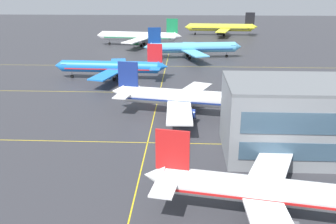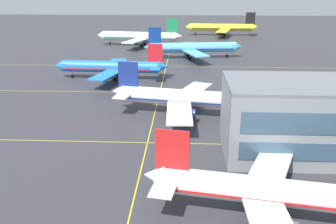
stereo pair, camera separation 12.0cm
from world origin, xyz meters
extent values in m
cylinder|color=white|center=(18.71, 8.20, 3.73)|extent=(29.25, 8.45, 3.45)
cone|color=white|center=(2.95, 10.97, 4.09)|extent=(3.43, 3.74, 3.28)
cube|color=red|center=(5.28, 10.56, 8.00)|extent=(4.35, 1.08, 5.46)
cube|color=white|center=(4.36, 7.96, 4.09)|extent=(3.69, 5.16, 0.22)
cube|color=white|center=(5.30, 13.33, 4.09)|extent=(3.69, 5.16, 0.22)
cube|color=white|center=(19.16, 15.97, 3.18)|extent=(9.49, 14.42, 0.36)
cylinder|color=#4C4C51|center=(19.71, 12.82, 2.00)|extent=(3.38, 2.42, 1.91)
cube|color=red|center=(18.71, 8.20, 3.30)|extent=(26.97, 8.08, 0.33)
cylinder|color=#99999E|center=(16.51, 6.18, 1.50)|extent=(0.25, 0.25, 1.50)
cylinder|color=black|center=(16.51, 6.18, 0.50)|extent=(1.06, 0.58, 1.00)
cylinder|color=#99999E|center=(17.33, 10.84, 1.50)|extent=(0.25, 0.25, 1.50)
cylinder|color=black|center=(17.33, 10.84, 0.50)|extent=(1.06, 0.58, 1.00)
cylinder|color=white|center=(8.11, 46.04, 3.92)|extent=(30.77, 9.16, 3.64)
cone|color=white|center=(24.38, 43.02, 3.92)|extent=(3.10, 3.96, 3.56)
cone|color=white|center=(-8.45, 49.11, 4.31)|extent=(3.64, 3.95, 3.45)
cube|color=navy|center=(-6.01, 48.66, 8.42)|extent=(4.58, 1.18, 5.74)
cube|color=white|center=(-7.00, 45.92, 4.31)|extent=(3.92, 5.45, 0.23)
cube|color=white|center=(-5.95, 51.57, 4.31)|extent=(3.92, 5.45, 0.23)
cube|color=white|center=(5.68, 38.22, 3.35)|extent=(5.35, 14.48, 0.38)
cube|color=white|center=(8.65, 54.21, 3.35)|extent=(10.09, 15.16, 0.38)
cylinder|color=navy|center=(7.39, 41.11, 2.11)|extent=(3.57, 2.57, 2.01)
cylinder|color=navy|center=(9.20, 50.90, 2.11)|extent=(3.57, 2.57, 2.01)
cube|color=#385166|center=(22.22, 43.42, 4.45)|extent=(2.30, 3.60, 0.67)
cube|color=navy|center=(8.11, 46.04, 3.47)|extent=(28.37, 8.75, 0.34)
cylinder|color=#99999E|center=(20.34, 43.77, 1.58)|extent=(0.27, 0.27, 1.58)
cylinder|color=black|center=(20.34, 43.77, 0.53)|extent=(1.11, 0.62, 1.05)
cylinder|color=#99999E|center=(5.77, 43.94, 1.58)|extent=(0.27, 0.27, 1.58)
cylinder|color=black|center=(5.77, 43.94, 0.53)|extent=(1.11, 0.62, 1.05)
cylinder|color=#99999E|center=(6.68, 48.83, 1.58)|extent=(0.27, 0.27, 1.58)
cylinder|color=black|center=(6.68, 48.83, 0.53)|extent=(1.11, 0.62, 1.05)
cylinder|color=blue|center=(-15.99, 77.35, 3.76)|extent=(29.44, 4.76, 3.48)
cone|color=blue|center=(-31.82, 78.04, 3.76)|extent=(2.53, 3.51, 3.41)
cone|color=blue|center=(0.12, 76.64, 4.12)|extent=(3.07, 3.43, 3.31)
cube|color=red|center=(-2.26, 76.75, 8.06)|extent=(4.41, 0.52, 5.50)
cube|color=blue|center=(-1.68, 79.47, 4.12)|extent=(3.14, 4.89, 0.22)
cube|color=blue|center=(-1.92, 73.98, 4.12)|extent=(3.14, 4.89, 0.22)
cube|color=blue|center=(-14.73, 85.09, 3.21)|extent=(6.97, 14.34, 0.37)
cube|color=blue|center=(-15.41, 69.53, 3.21)|extent=(8.05, 14.50, 0.37)
cylinder|color=blue|center=(-15.96, 82.12, 2.02)|extent=(3.20, 2.06, 1.92)
cylinder|color=blue|center=(-16.38, 72.60, 2.02)|extent=(3.20, 2.06, 1.92)
cube|color=#385166|center=(-29.72, 77.95, 4.26)|extent=(1.79, 3.27, 0.64)
cube|color=red|center=(-15.99, 77.35, 3.32)|extent=(27.10, 4.69, 0.33)
cylinder|color=#99999E|center=(-27.89, 77.87, 1.51)|extent=(0.26, 0.26, 1.51)
cylinder|color=black|center=(-27.89, 77.87, 0.50)|extent=(1.02, 0.46, 1.01)
cylinder|color=#99999E|center=(-14.05, 79.65, 1.51)|extent=(0.26, 0.26, 1.51)
cylinder|color=black|center=(-14.05, 79.65, 0.50)|extent=(1.02, 0.46, 1.01)
cylinder|color=#99999E|center=(-14.26, 74.89, 1.51)|extent=(0.26, 0.26, 1.51)
cylinder|color=black|center=(-14.26, 74.89, 0.50)|extent=(1.02, 0.46, 1.01)
cylinder|color=#5BB7E5|center=(9.92, 110.72, 4.11)|extent=(32.26, 8.42, 3.81)
cone|color=#5BB7E5|center=(27.06, 113.24, 4.11)|extent=(3.12, 4.07, 3.73)
cone|color=#5BB7E5|center=(-7.52, 108.17, 4.51)|extent=(3.70, 4.04, 3.61)
cube|color=navy|center=(-4.95, 108.54, 8.81)|extent=(4.81, 1.05, 6.01)
cube|color=#5BB7E5|center=(-5.01, 105.50, 4.51)|extent=(3.93, 5.62, 0.24)
cube|color=#5BB7E5|center=(-5.88, 111.44, 4.51)|extent=(3.93, 5.62, 0.24)
cube|color=#5BB7E5|center=(10.16, 102.16, 3.50)|extent=(10.10, 15.89, 0.40)
cube|color=#5BB7E5|center=(7.69, 119.00, 3.50)|extent=(6.15, 15.32, 0.40)
cylinder|color=#5BB7E5|center=(10.87, 105.60, 2.20)|extent=(3.67, 2.57, 2.10)
cylinder|color=#5BB7E5|center=(9.36, 115.90, 2.20)|extent=(3.67, 2.57, 2.10)
cube|color=#385166|center=(24.78, 112.90, 4.66)|extent=(2.29, 3.73, 0.70)
cube|color=navy|center=(9.92, 110.72, 3.63)|extent=(29.73, 8.08, 0.36)
cylinder|color=#99999E|center=(22.80, 112.61, 1.65)|extent=(0.28, 0.28, 1.65)
cylinder|color=black|center=(22.80, 112.61, 0.55)|extent=(1.16, 0.61, 1.10)
cylinder|color=#99999E|center=(8.31, 107.86, 1.65)|extent=(0.28, 0.28, 1.65)
cylinder|color=black|center=(8.31, 107.86, 0.55)|extent=(1.16, 0.61, 1.10)
cylinder|color=#99999E|center=(7.56, 113.01, 1.65)|extent=(0.28, 0.28, 1.65)
cylinder|color=black|center=(7.56, 113.01, 0.55)|extent=(1.16, 0.61, 1.10)
cylinder|color=white|center=(-14.95, 138.48, 4.31)|extent=(33.91, 8.24, 4.00)
cone|color=white|center=(-33.00, 140.79, 4.31)|extent=(3.21, 4.23, 3.92)
cone|color=white|center=(3.42, 136.13, 4.73)|extent=(3.82, 4.20, 3.80)
cube|color=#197F47|center=(0.71, 136.47, 9.26)|extent=(5.06, 1.02, 6.31)
cube|color=white|center=(1.63, 139.54, 4.73)|extent=(4.03, 5.85, 0.25)
cube|color=white|center=(0.83, 133.28, 4.73)|extent=(4.03, 5.85, 0.25)
cube|color=white|center=(-12.77, 147.22, 3.68)|extent=(6.75, 16.18, 0.42)
cube|color=white|center=(-15.04, 129.47, 3.68)|extent=(10.38, 16.70, 0.42)
cylinder|color=#2D9956|center=(-14.46, 143.93, 2.31)|extent=(3.83, 2.65, 2.21)
cylinder|color=#2D9956|center=(-15.85, 133.08, 2.31)|extent=(3.83, 2.65, 2.21)
cube|color=#385166|center=(-30.60, 140.48, 4.89)|extent=(2.35, 3.89, 0.74)
cube|color=#197F47|center=(-14.95, 138.48, 3.81)|extent=(31.24, 7.94, 0.38)
cylinder|color=#99999E|center=(-28.52, 140.21, 1.74)|extent=(0.29, 0.29, 1.74)
cylinder|color=black|center=(-28.52, 140.21, 0.58)|extent=(1.21, 0.62, 1.16)
cylinder|color=#99999E|center=(-12.51, 140.92, 1.74)|extent=(0.29, 0.29, 1.74)
cylinder|color=black|center=(-12.51, 140.92, 0.58)|extent=(1.21, 0.62, 1.16)
cylinder|color=#99999E|center=(-13.21, 135.50, 1.74)|extent=(0.29, 0.29, 1.74)
cylinder|color=black|center=(-13.21, 135.50, 0.58)|extent=(1.21, 0.62, 1.16)
cylinder|color=yellow|center=(25.47, 175.08, 4.25)|extent=(33.34, 5.32, 3.94)
cone|color=yellow|center=(7.54, 175.83, 4.25)|extent=(2.86, 3.97, 3.86)
cone|color=yellow|center=(43.72, 174.33, 4.67)|extent=(3.47, 3.88, 3.75)
cube|color=black|center=(41.03, 174.44, 9.13)|extent=(4.99, 0.58, 6.23)
cube|color=yellow|center=(41.67, 177.53, 4.67)|extent=(3.54, 5.53, 0.25)
cube|color=yellow|center=(41.42, 171.31, 4.67)|extent=(3.54, 5.53, 0.25)
cube|color=yellow|center=(26.88, 183.85, 3.63)|extent=(7.92, 16.25, 0.42)
cube|color=yellow|center=(26.15, 166.23, 3.63)|extent=(9.09, 16.42, 0.42)
cylinder|color=black|center=(25.49, 180.48, 2.28)|extent=(3.62, 2.32, 2.18)
cylinder|color=black|center=(25.04, 169.70, 2.28)|extent=(3.62, 2.32, 2.18)
cube|color=#385166|center=(9.92, 175.73, 4.83)|extent=(2.02, 3.70, 0.73)
cube|color=black|center=(25.47, 175.08, 3.76)|extent=(30.69, 5.25, 0.37)
cylinder|color=#99999E|center=(11.99, 175.64, 1.71)|extent=(0.29, 0.29, 1.71)
cylinder|color=black|center=(11.99, 175.64, 0.57)|extent=(1.16, 0.51, 1.14)
cylinder|color=#99999E|center=(27.66, 177.69, 1.71)|extent=(0.29, 0.29, 1.71)
cylinder|color=black|center=(27.66, 177.69, 0.57)|extent=(1.16, 0.51, 1.14)
cylinder|color=#99999E|center=(27.44, 172.30, 1.71)|extent=(0.29, 0.29, 1.71)
cylinder|color=black|center=(27.44, 172.30, 0.57)|extent=(1.16, 0.51, 1.14)
cube|color=yellow|center=(0.00, 30.54, 0.00)|extent=(164.78, 0.20, 0.01)
cube|color=yellow|center=(0.00, 63.08, 0.00)|extent=(164.78, 0.20, 0.01)
cube|color=yellow|center=(0.00, 95.62, 0.00)|extent=(164.78, 0.20, 0.01)
cube|color=yellow|center=(0.00, 46.81, 0.00)|extent=(0.20, 143.18, 0.01)
camera|label=1|loc=(6.69, -32.21, 28.21)|focal=39.93mm
camera|label=2|loc=(6.81, -32.20, 28.21)|focal=39.93mm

